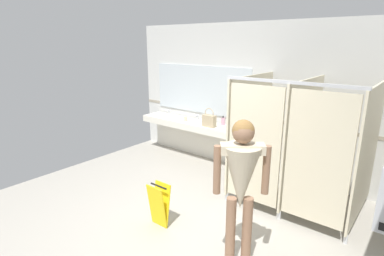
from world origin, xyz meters
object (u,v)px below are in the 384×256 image
(soap_dispenser, at_px, (223,121))
(handbag, at_px, (209,120))
(person_standing, at_px, (241,177))
(wet_floor_sign, at_px, (159,205))
(paper_cup, at_px, (185,119))

(soap_dispenser, bearing_deg, handbag, -115.88)
(person_standing, relative_size, soap_dispenser, 9.01)
(soap_dispenser, bearing_deg, wet_floor_sign, -76.54)
(handbag, bearing_deg, paper_cup, 174.77)
(person_standing, distance_m, handbag, 2.95)
(paper_cup, relative_size, wet_floor_sign, 0.16)
(person_standing, bearing_deg, handbag, 132.11)
(handbag, height_order, paper_cup, handbag)
(paper_cup, bearing_deg, handbag, -5.23)
(soap_dispenser, distance_m, wet_floor_sign, 2.62)
(paper_cup, height_order, wet_floor_sign, paper_cup)
(handbag, relative_size, soap_dispenser, 2.03)
(person_standing, height_order, wet_floor_sign, person_standing)
(paper_cup, xyz_separation_m, wet_floor_sign, (1.40, -2.25, -0.55))
(soap_dispenser, height_order, wet_floor_sign, soap_dispenser)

